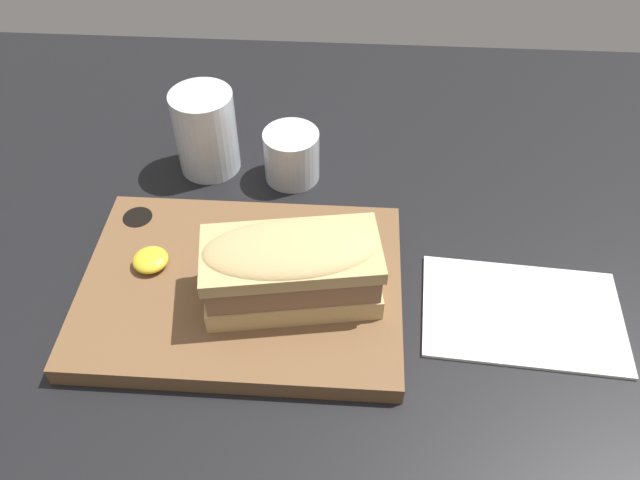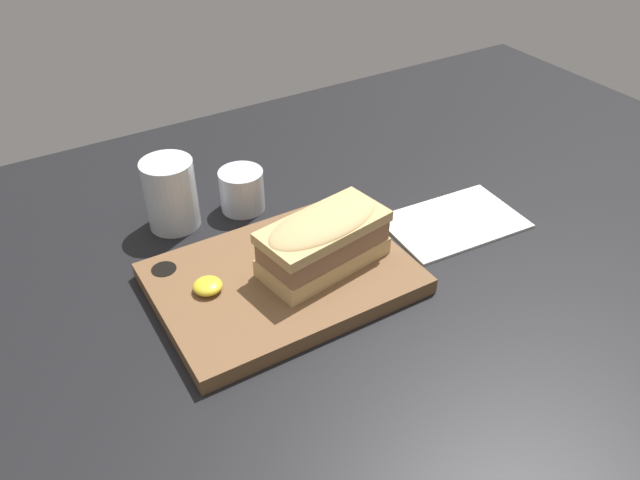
{
  "view_description": "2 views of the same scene",
  "coord_description": "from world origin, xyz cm",
  "views": [
    {
      "loc": [
        8.0,
        -38.77,
        55.07
      ],
      "look_at": [
        5.27,
        4.52,
        9.22
      ],
      "focal_mm": 35.0,
      "sensor_mm": 36.0,
      "label": 1
    },
    {
      "loc": [
        -31.9,
        -55.08,
        57.95
      ],
      "look_at": [
        2.04,
        1.2,
        8.68
      ],
      "focal_mm": 35.0,
      "sensor_mm": 36.0,
      "label": 2
    }
  ],
  "objects": [
    {
      "name": "water_glass",
      "position": [
        -10.37,
        24.01,
        6.74
      ],
      "size": [
        7.82,
        7.82,
        10.93
      ],
      "color": "silver",
      "rests_on": "dining_table"
    },
    {
      "name": "mustard_dollop",
      "position": [
        -12.97,
        4.38,
        5.05
      ],
      "size": [
        3.83,
        3.83,
        1.53
      ],
      "color": "yellow",
      "rests_on": "serving_board"
    },
    {
      "name": "wine_glass",
      "position": [
        0.55,
        22.6,
        5.0
      ],
      "size": [
        7.02,
        7.02,
        6.68
      ],
      "color": "silver",
      "rests_on": "dining_table"
    },
    {
      "name": "napkin",
      "position": [
        26.74,
        1.88,
        2.2
      ],
      "size": [
        21.57,
        14.69,
        0.4
      ],
      "rotation": [
        0.0,
        0.0,
        -0.07
      ],
      "color": "white",
      "rests_on": "dining_table"
    },
    {
      "name": "serving_board",
      "position": [
        -3.05,
        2.82,
        3.15
      ],
      "size": [
        33.74,
        24.25,
        2.34
      ],
      "color": "brown",
      "rests_on": "dining_table"
    },
    {
      "name": "dining_table",
      "position": [
        0.0,
        0.0,
        1.0
      ],
      "size": [
        181.69,
        113.84,
        2.0
      ],
      "color": "black",
      "rests_on": "ground"
    },
    {
      "name": "sandwich",
      "position": [
        2.67,
        1.33,
        8.57
      ],
      "size": [
        18.57,
        10.96,
        7.97
      ],
      "rotation": [
        0.0,
        0.0,
        0.16
      ],
      "color": "tan",
      "rests_on": "serving_board"
    }
  ]
}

